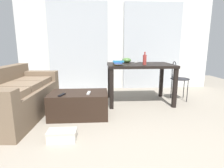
# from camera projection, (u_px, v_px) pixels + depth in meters

# --- Properties ---
(ground_plane) EXTENTS (7.76, 7.76, 0.00)m
(ground_plane) POSITION_uv_depth(u_px,v_px,m) (125.00, 114.00, 3.09)
(ground_plane) COLOR gray
(wall_back) EXTENTS (5.06, 0.10, 2.70)m
(wall_back) POSITION_uv_depth(u_px,v_px,m) (116.00, 38.00, 4.78)
(wall_back) COLOR silver
(wall_back) RESTS_ON ground
(curtains) EXTENTS (3.45, 0.03, 2.23)m
(curtains) POSITION_uv_depth(u_px,v_px,m) (116.00, 47.00, 4.75)
(curtains) COLOR #B2B7BC
(curtains) RESTS_ON ground
(couch) EXTENTS (0.91, 1.83, 0.79)m
(couch) POSITION_uv_depth(u_px,v_px,m) (16.00, 97.00, 2.92)
(couch) COLOR brown
(couch) RESTS_ON ground
(coffee_table) EXTENTS (0.92, 0.57, 0.40)m
(coffee_table) POSITION_uv_depth(u_px,v_px,m) (79.00, 104.00, 2.95)
(coffee_table) COLOR black
(coffee_table) RESTS_ON ground
(craft_table) EXTENTS (1.27, 0.86, 0.78)m
(craft_table) POSITION_uv_depth(u_px,v_px,m) (140.00, 69.00, 3.62)
(craft_table) COLOR black
(craft_table) RESTS_ON ground
(wire_chair) EXTENTS (0.38, 0.40, 0.83)m
(wire_chair) POSITION_uv_depth(u_px,v_px,m) (177.00, 76.00, 3.78)
(wire_chair) COLOR black
(wire_chair) RESTS_ON ground
(bottle_near) EXTENTS (0.07, 0.07, 0.24)m
(bottle_near) POSITION_uv_depth(u_px,v_px,m) (145.00, 59.00, 3.43)
(bottle_near) COLOR #99332D
(bottle_near) RESTS_ON craft_table
(bowl) EXTENTS (0.20, 0.20, 0.10)m
(bowl) POSITION_uv_depth(u_px,v_px,m) (127.00, 60.00, 3.82)
(bowl) COLOR #477033
(bowl) RESTS_ON craft_table
(book_stack) EXTENTS (0.22, 0.30, 0.08)m
(book_stack) POSITION_uv_depth(u_px,v_px,m) (118.00, 63.00, 3.36)
(book_stack) COLOR gold
(book_stack) RESTS_ON craft_table
(tv_remote_on_table) EXTENTS (0.11, 0.15, 0.02)m
(tv_remote_on_table) POSITION_uv_depth(u_px,v_px,m) (137.00, 62.00, 3.89)
(tv_remote_on_table) COLOR #B7B7B2
(tv_remote_on_table) RESTS_ON craft_table
(tv_remote_primary) EXTENTS (0.09, 0.16, 0.02)m
(tv_remote_primary) POSITION_uv_depth(u_px,v_px,m) (62.00, 95.00, 2.74)
(tv_remote_primary) COLOR black
(tv_remote_primary) RESTS_ON coffee_table
(tv_remote_secondary) EXTENTS (0.06, 0.17, 0.02)m
(tv_remote_secondary) POSITION_uv_depth(u_px,v_px,m) (89.00, 93.00, 2.84)
(tv_remote_secondary) COLOR #B7B7B2
(tv_remote_secondary) RESTS_ON coffee_table
(shoebox) EXTENTS (0.35, 0.19, 0.14)m
(shoebox) POSITION_uv_depth(u_px,v_px,m) (62.00, 135.00, 2.20)
(shoebox) COLOR beige
(shoebox) RESTS_ON ground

